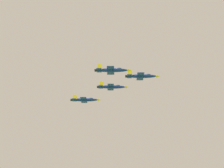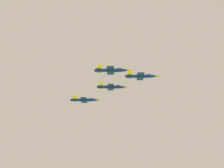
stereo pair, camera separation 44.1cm
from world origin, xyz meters
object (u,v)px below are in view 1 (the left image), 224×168
jet_lead (142,76)px  jet_left_outer (85,100)px  jet_left_wingman (112,87)px  jet_right_wingman (112,70)px

jet_lead → jet_left_outer: jet_lead is taller
jet_lead → jet_left_wingman: (-16.04, -9.09, -1.13)m
jet_left_wingman → jet_left_outer: jet_left_wingman is taller
jet_left_wingman → jet_left_outer: bearing=139.3°
jet_left_wingman → jet_left_outer: (-16.04, -9.09, -2.93)m
jet_lead → jet_right_wingman: bearing=-138.8°
jet_left_wingman → jet_left_outer: size_ratio=0.99×
jet_lead → jet_left_outer: 37.09m
jet_lead → jet_left_outer: size_ratio=1.03×
jet_left_wingman → jet_right_wingman: 23.89m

